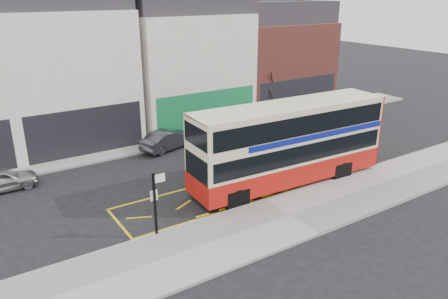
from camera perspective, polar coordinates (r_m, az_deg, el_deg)
ground at (r=22.80m, az=4.69°, el=-6.50°), size 120.00×120.00×0.00m
pavement at (r=21.22m, az=8.52°, el=-8.61°), size 40.00×4.00×0.15m
kerb at (r=22.51m, az=5.28°, el=-6.68°), size 40.00×0.15×0.15m
far_pavement at (r=31.49m, az=-7.56°, el=1.23°), size 50.00×3.00×0.15m
road_markings at (r=23.95m, az=2.36°, el=-5.06°), size 14.00×3.40×0.01m
terrace_left at (r=32.18m, az=-20.18°, el=10.23°), size 8.00×8.01×11.80m
terrace_green_shop at (r=35.32m, az=-5.61°, el=11.72°), size 9.00×8.01×11.30m
terrace_right at (r=40.29m, az=6.07°, el=12.03°), size 9.00×8.01×10.30m
double_decker_bus at (r=23.99m, az=8.57°, el=0.92°), size 11.48×3.14×4.54m
bus_stop_post at (r=18.92m, az=-8.90°, el=-6.20°), size 0.71×0.12×2.87m
car_silver at (r=26.29m, az=-27.12°, el=-3.55°), size 3.69×1.51×1.25m
car_grey at (r=29.74m, az=-7.30°, el=1.30°), size 4.28×2.55×1.33m
car_white at (r=33.91m, az=5.22°, el=3.89°), size 5.45×3.14×1.48m
street_tree_right at (r=35.98m, az=5.54°, el=9.41°), size 2.41×2.41×5.20m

